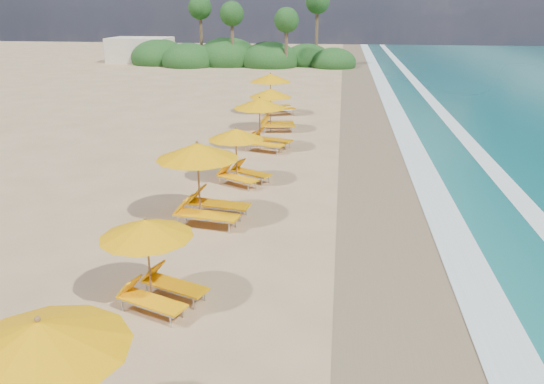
% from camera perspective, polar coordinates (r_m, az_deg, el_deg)
% --- Properties ---
extents(ground, '(160.00, 160.00, 0.00)m').
position_cam_1_polar(ground, '(16.78, 0.00, -3.87)').
color(ground, tan).
rests_on(ground, ground).
extents(wet_sand, '(4.00, 160.00, 0.01)m').
position_cam_1_polar(wet_sand, '(16.78, 13.72, -4.43)').
color(wet_sand, '#80684C').
rests_on(wet_sand, ground).
extents(surf_foam, '(4.00, 160.00, 0.01)m').
position_cam_1_polar(surf_foam, '(17.31, 22.65, -4.61)').
color(surf_foam, white).
rests_on(surf_foam, ground).
extents(station_3, '(2.79, 2.75, 2.16)m').
position_cam_1_polar(station_3, '(12.50, -12.47, -6.80)').
color(station_3, olive).
rests_on(station_3, ground).
extents(station_4, '(3.15, 2.99, 2.65)m').
position_cam_1_polar(station_4, '(16.97, -7.22, 1.60)').
color(station_4, olive).
rests_on(station_4, ground).
extents(station_5, '(2.95, 2.95, 2.21)m').
position_cam_1_polar(station_5, '(20.64, -3.47, 4.26)').
color(station_5, olive).
rests_on(station_5, ground).
extents(station_6, '(3.21, 3.13, 2.54)m').
position_cam_1_polar(station_6, '(25.51, -0.92, 7.67)').
color(station_6, olive).
rests_on(station_6, ground).
extents(station_7, '(2.85, 2.72, 2.38)m').
position_cam_1_polar(station_7, '(29.46, 0.19, 9.10)').
color(station_7, olive).
rests_on(station_7, ground).
extents(station_8, '(3.38, 3.34, 2.62)m').
position_cam_1_polar(station_8, '(34.01, 0.17, 10.73)').
color(station_8, olive).
rests_on(station_8, ground).
extents(treeline, '(25.80, 8.80, 9.74)m').
position_cam_1_polar(treeline, '(62.20, -3.86, 14.24)').
color(treeline, '#163D14').
rests_on(treeline, ground).
extents(beach_building, '(7.00, 5.00, 2.80)m').
position_cam_1_polar(beach_building, '(67.86, -13.83, 14.52)').
color(beach_building, beige).
rests_on(beach_building, ground).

